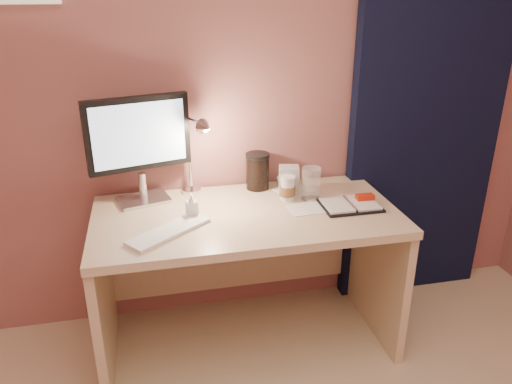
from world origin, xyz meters
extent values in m
plane|color=#9D615B|center=(0.00, 1.75, 1.25)|extent=(3.50, 0.00, 3.50)
cube|color=black|center=(1.05, 1.69, 1.10)|extent=(0.85, 0.08, 2.20)
cube|color=beige|center=(0.00, 1.38, 0.71)|extent=(1.40, 0.70, 0.04)
cube|color=beige|center=(-0.68, 1.38, 0.34)|extent=(0.04, 0.66, 0.69)
cube|color=beige|center=(0.68, 1.38, 0.34)|extent=(0.04, 0.66, 0.69)
cube|color=beige|center=(0.00, 1.71, 0.40)|extent=(1.32, 0.03, 0.55)
cube|color=silver|center=(-0.46, 1.62, 0.74)|extent=(0.27, 0.22, 0.02)
cylinder|color=silver|center=(-0.46, 1.62, 0.81)|extent=(0.04, 0.04, 0.13)
cube|color=black|center=(-0.46, 1.62, 1.07)|extent=(0.47, 0.16, 0.34)
cube|color=#B3D1F3|center=(-0.47, 1.58, 1.07)|extent=(0.41, 0.11, 0.29)
cube|color=white|center=(-0.36, 1.25, 0.74)|extent=(0.37, 0.32, 0.02)
cube|color=black|center=(0.49, 1.34, 0.74)|extent=(0.27, 0.21, 0.01)
cube|color=silver|center=(0.42, 1.34, 0.74)|extent=(0.12, 0.18, 0.01)
cube|color=silver|center=(0.56, 1.34, 0.74)|extent=(0.12, 0.18, 0.01)
cube|color=#B5220F|center=(0.58, 1.37, 0.76)|extent=(0.09, 0.04, 0.02)
cube|color=silver|center=(0.27, 1.36, 0.73)|extent=(0.15, 0.15, 0.00)
cube|color=silver|center=(0.39, 1.37, 0.73)|extent=(0.16, 0.16, 0.00)
cube|color=silver|center=(0.28, 1.59, 0.73)|extent=(0.22, 0.22, 0.00)
cylinder|color=silver|center=(0.22, 1.48, 0.79)|extent=(0.07, 0.07, 0.11)
cylinder|color=brown|center=(0.22, 1.48, 0.78)|extent=(0.08, 0.08, 0.05)
cylinder|color=silver|center=(0.22, 1.48, 0.85)|extent=(0.07, 0.07, 0.01)
cylinder|color=white|center=(0.34, 1.47, 0.81)|extent=(0.09, 0.09, 0.16)
imported|color=white|center=(0.28, 1.67, 0.75)|extent=(0.16, 0.16, 0.04)
imported|color=silver|center=(-0.25, 1.40, 0.79)|extent=(0.06, 0.06, 0.11)
cylinder|color=black|center=(0.11, 1.66, 0.81)|extent=(0.12, 0.12, 0.17)
cube|color=beige|center=(0.25, 1.55, 0.80)|extent=(0.11, 0.10, 0.14)
cylinder|color=silver|center=(-0.22, 1.68, 0.74)|extent=(0.10, 0.10, 0.02)
cylinder|color=silver|center=(-0.22, 1.68, 0.93)|extent=(0.01, 0.01, 0.36)
cone|color=silver|center=(-0.29, 1.53, 1.10)|extent=(0.09, 0.09, 0.07)
camera|label=1|loc=(-0.40, -0.66, 1.71)|focal=35.00mm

